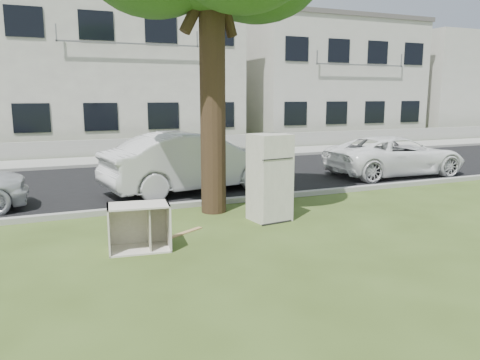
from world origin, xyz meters
name	(u,v)px	position (x,y,z in m)	size (l,w,h in m)	color
ground	(266,231)	(0.00, 0.00, 0.00)	(120.00, 120.00, 0.00)	#384B1A
road	(180,179)	(0.00, 6.00, 0.01)	(120.00, 7.00, 0.01)	black
kerb_near	(220,204)	(0.00, 2.45, 0.00)	(120.00, 0.18, 0.12)	gray
kerb_far	(154,164)	(0.00, 9.55, 0.00)	(120.00, 0.18, 0.12)	gray
sidewalk	(146,159)	(0.00, 11.00, 0.01)	(120.00, 2.80, 0.01)	gray
low_wall	(138,146)	(0.00, 12.60, 0.35)	(120.00, 0.15, 0.70)	gray
townhouse_center	(117,71)	(0.00, 17.50, 3.72)	(11.22, 8.16, 7.44)	beige
townhouse_right	(317,80)	(12.00, 17.50, 3.42)	(10.20, 8.16, 6.84)	beige
filler_right	(476,86)	(26.00, 18.00, 3.20)	(16.00, 9.00, 6.40)	beige
fridge	(270,178)	(0.42, 0.72, 0.88)	(0.73, 0.67, 1.76)	beige
cabinet	(139,227)	(-2.40, -0.14, 0.39)	(0.99, 0.61, 0.77)	silver
plank_a	(178,235)	(-1.60, 0.38, 0.01)	(1.21, 0.10, 0.02)	tan
plank_b	(135,235)	(-2.33, 0.66, 0.01)	(1.01, 0.10, 0.02)	tan
plank_c	(134,228)	(-2.26, 1.14, 0.01)	(0.81, 0.09, 0.02)	tan
car_center	(194,162)	(-0.12, 4.11, 0.79)	(1.66, 4.77, 1.57)	silver
car_right	(395,156)	(6.55, 4.04, 0.63)	(2.08, 4.50, 1.25)	white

